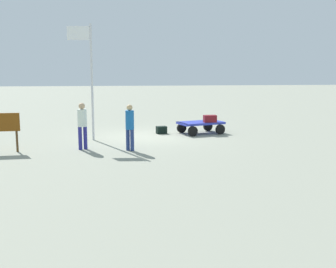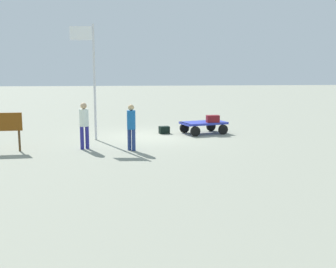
# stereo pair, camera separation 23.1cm
# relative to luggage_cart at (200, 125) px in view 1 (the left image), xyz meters

# --- Properties ---
(ground_plane) EXTENTS (120.00, 120.00, 0.00)m
(ground_plane) POSITION_rel_luggage_cart_xyz_m (2.52, 0.54, -0.42)
(ground_plane) COLOR gray
(luggage_cart) EXTENTS (2.28, 1.76, 0.56)m
(luggage_cart) POSITION_rel_luggage_cart_xyz_m (0.00, 0.00, 0.00)
(luggage_cart) COLOR #2B37AF
(luggage_cart) RESTS_ON ground
(suitcase_tan) EXTENTS (0.60, 0.36, 0.33)m
(suitcase_tan) POSITION_rel_luggage_cart_xyz_m (-0.40, 0.24, 0.30)
(suitcase_tan) COLOR maroon
(suitcase_tan) RESTS_ON luggage_cart
(suitcase_olive) EXTENTS (0.52, 0.43, 0.34)m
(suitcase_olive) POSITION_rel_luggage_cart_xyz_m (1.81, -0.21, -0.25)
(suitcase_olive) COLOR black
(suitcase_olive) RESTS_ON ground
(worker_lead) EXTENTS (0.45, 0.45, 1.75)m
(worker_lead) POSITION_rel_luggage_cart_xyz_m (5.16, 3.23, 0.61)
(worker_lead) COLOR navy
(worker_lead) RESTS_ON ground
(worker_trailing) EXTENTS (0.44, 0.44, 1.71)m
(worker_trailing) POSITION_rel_luggage_cart_xyz_m (3.41, 3.69, 0.55)
(worker_trailing) COLOR navy
(worker_trailing) RESTS_ON ground
(flagpole) EXTENTS (1.00, 0.11, 4.83)m
(flagpole) POSITION_rel_luggage_cart_xyz_m (5.00, 1.20, 2.48)
(flagpole) COLOR silver
(flagpole) RESTS_ON ground
(signboard) EXTENTS (1.29, 0.13, 1.43)m
(signboard) POSITION_rel_luggage_cart_xyz_m (8.02, 3.40, 0.56)
(signboard) COLOR #4C3319
(signboard) RESTS_ON ground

